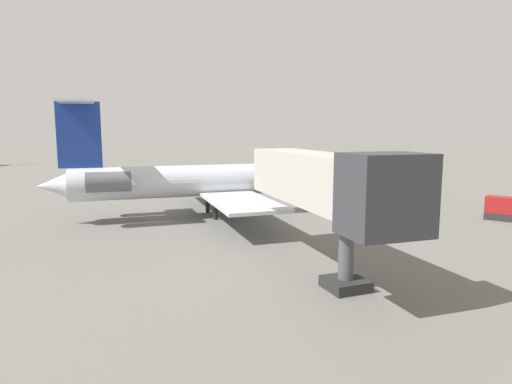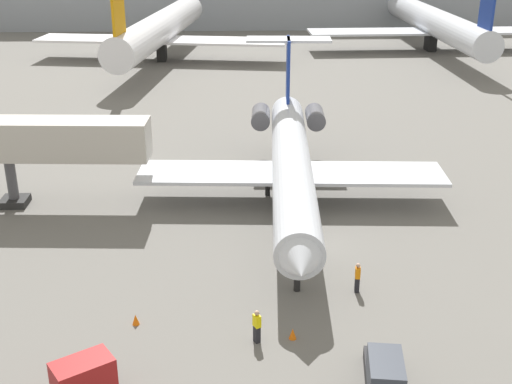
{
  "view_description": "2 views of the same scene",
  "coord_description": "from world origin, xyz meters",
  "px_view_note": "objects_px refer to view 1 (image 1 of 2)",
  "views": [
    {
      "loc": [
        -36.51,
        17.55,
        7.25
      ],
      "look_at": [
        -2.02,
        4.05,
        2.03
      ],
      "focal_mm": 30.88,
      "sensor_mm": 36.0,
      "label": 1
    },
    {
      "loc": [
        -4.9,
        -36.28,
        18.41
      ],
      "look_at": [
        -3.39,
        3.31,
        2.07
      ],
      "focal_mm": 46.87,
      "sensor_mm": 36.0,
      "label": 2
    }
  ],
  "objects_px": {
    "regional_jet": "(223,179)",
    "ground_crew_loader": "(404,199)",
    "jet_bridge": "(329,184)",
    "baggage_tug_trailing": "(401,191)",
    "traffic_cone_near": "(436,218)",
    "baggage_tug_lead": "(325,181)",
    "baggage_tug_spare": "(507,210)",
    "traffic_cone_mid": "(391,203)",
    "ground_crew_marshaller": "(333,194)"
  },
  "relations": [
    {
      "from": "regional_jet",
      "to": "ground_crew_loader",
      "type": "height_order",
      "value": "regional_jet"
    },
    {
      "from": "jet_bridge",
      "to": "baggage_tug_trailing",
      "type": "relative_size",
      "value": 3.29
    },
    {
      "from": "jet_bridge",
      "to": "baggage_tug_trailing",
      "type": "height_order",
      "value": "jet_bridge"
    },
    {
      "from": "regional_jet",
      "to": "traffic_cone_near",
      "type": "height_order",
      "value": "regional_jet"
    },
    {
      "from": "regional_jet",
      "to": "baggage_tug_lead",
      "type": "distance_m",
      "value": 21.55
    },
    {
      "from": "jet_bridge",
      "to": "regional_jet",
      "type": "bearing_deg",
      "value": 0.22
    },
    {
      "from": "baggage_tug_lead",
      "to": "baggage_tug_spare",
      "type": "xyz_separation_m",
      "value": [
        -23.06,
        -3.32,
        0.0
      ]
    },
    {
      "from": "ground_crew_loader",
      "to": "baggage_tug_trailing",
      "type": "bearing_deg",
      "value": -37.02
    },
    {
      "from": "baggage_tug_lead",
      "to": "traffic_cone_mid",
      "type": "relative_size",
      "value": 7.62
    },
    {
      "from": "regional_jet",
      "to": "baggage_tug_spare",
      "type": "xyz_separation_m",
      "value": [
        -10.5,
        -20.67,
        -2.3
      ]
    },
    {
      "from": "jet_bridge",
      "to": "baggage_tug_lead",
      "type": "xyz_separation_m",
      "value": [
        29.84,
        -17.29,
        -3.84
      ]
    },
    {
      "from": "regional_jet",
      "to": "traffic_cone_mid",
      "type": "distance_m",
      "value": 16.81
    },
    {
      "from": "baggage_tug_spare",
      "to": "traffic_cone_mid",
      "type": "xyz_separation_m",
      "value": [
        9.19,
        4.16,
        -0.56
      ]
    },
    {
      "from": "ground_crew_loader",
      "to": "baggage_tug_trailing",
      "type": "xyz_separation_m",
      "value": [
        5.11,
        -3.86,
        -0.02
      ]
    },
    {
      "from": "regional_jet",
      "to": "baggage_tug_spare",
      "type": "bearing_deg",
      "value": -116.92
    },
    {
      "from": "ground_crew_loader",
      "to": "traffic_cone_mid",
      "type": "relative_size",
      "value": 3.07
    },
    {
      "from": "baggage_tug_trailing",
      "to": "baggage_tug_lead",
      "type": "bearing_deg",
      "value": 16.98
    },
    {
      "from": "traffic_cone_near",
      "to": "traffic_cone_mid",
      "type": "xyz_separation_m",
      "value": [
        7.54,
        -1.48,
        0.0
      ]
    },
    {
      "from": "baggage_tug_trailing",
      "to": "traffic_cone_mid",
      "type": "bearing_deg",
      "value": 130.26
    },
    {
      "from": "baggage_tug_trailing",
      "to": "baggage_tug_spare",
      "type": "relative_size",
      "value": 1.01
    },
    {
      "from": "ground_crew_loader",
      "to": "traffic_cone_near",
      "type": "xyz_separation_m",
      "value": [
        -5.84,
        1.66,
        -0.58
      ]
    },
    {
      "from": "ground_crew_marshaller",
      "to": "traffic_cone_mid",
      "type": "xyz_separation_m",
      "value": [
        -3.78,
        -4.14,
        -0.58
      ]
    },
    {
      "from": "baggage_tug_lead",
      "to": "baggage_tug_trailing",
      "type": "height_order",
      "value": "same"
    },
    {
      "from": "baggage_tug_spare",
      "to": "traffic_cone_near",
      "type": "bearing_deg",
      "value": 73.72
    },
    {
      "from": "regional_jet",
      "to": "baggage_tug_trailing",
      "type": "bearing_deg",
      "value": -84.15
    },
    {
      "from": "regional_jet",
      "to": "baggage_tug_trailing",
      "type": "xyz_separation_m",
      "value": [
        2.11,
        -20.55,
        -2.3
      ]
    },
    {
      "from": "ground_crew_loader",
      "to": "baggage_tug_trailing",
      "type": "relative_size",
      "value": 0.41
    },
    {
      "from": "baggage_tug_trailing",
      "to": "traffic_cone_near",
      "type": "relative_size",
      "value": 7.55
    },
    {
      "from": "baggage_tug_trailing",
      "to": "jet_bridge",
      "type": "bearing_deg",
      "value": 133.42
    },
    {
      "from": "baggage_tug_trailing",
      "to": "baggage_tug_spare",
      "type": "distance_m",
      "value": 12.61
    },
    {
      "from": "jet_bridge",
      "to": "ground_crew_loader",
      "type": "bearing_deg",
      "value": -49.36
    },
    {
      "from": "ground_crew_marshaller",
      "to": "baggage_tug_lead",
      "type": "xyz_separation_m",
      "value": [
        10.09,
        -4.98,
        -0.02
      ]
    },
    {
      "from": "baggage_tug_trailing",
      "to": "traffic_cone_near",
      "type": "bearing_deg",
      "value": 153.28
    },
    {
      "from": "regional_jet",
      "to": "jet_bridge",
      "type": "xyz_separation_m",
      "value": [
        -17.28,
        -0.07,
        1.54
      ]
    },
    {
      "from": "jet_bridge",
      "to": "ground_crew_loader",
      "type": "distance_m",
      "value": 22.24
    },
    {
      "from": "jet_bridge",
      "to": "traffic_cone_near",
      "type": "relative_size",
      "value": 24.87
    },
    {
      "from": "jet_bridge",
      "to": "baggage_tug_spare",
      "type": "bearing_deg",
      "value": -71.79
    },
    {
      "from": "regional_jet",
      "to": "baggage_tug_spare",
      "type": "relative_size",
      "value": 7.41
    },
    {
      "from": "regional_jet",
      "to": "ground_crew_marshaller",
      "type": "height_order",
      "value": "regional_jet"
    },
    {
      "from": "regional_jet",
      "to": "traffic_cone_mid",
      "type": "height_order",
      "value": "regional_jet"
    },
    {
      "from": "jet_bridge",
      "to": "baggage_tug_trailing",
      "type": "bearing_deg",
      "value": -46.58
    },
    {
      "from": "baggage_tug_lead",
      "to": "baggage_tug_trailing",
      "type": "distance_m",
      "value": 10.93
    },
    {
      "from": "ground_crew_loader",
      "to": "baggage_tug_spare",
      "type": "relative_size",
      "value": 0.41
    },
    {
      "from": "regional_jet",
      "to": "baggage_tug_lead",
      "type": "height_order",
      "value": "regional_jet"
    },
    {
      "from": "baggage_tug_trailing",
      "to": "traffic_cone_mid",
      "type": "relative_size",
      "value": 7.55
    },
    {
      "from": "ground_crew_marshaller",
      "to": "baggage_tug_trailing",
      "type": "relative_size",
      "value": 0.41
    },
    {
      "from": "ground_crew_loader",
      "to": "traffic_cone_near",
      "type": "height_order",
      "value": "ground_crew_loader"
    },
    {
      "from": "baggage_tug_trailing",
      "to": "traffic_cone_near",
      "type": "distance_m",
      "value": 12.28
    },
    {
      "from": "jet_bridge",
      "to": "baggage_tug_spare",
      "type": "relative_size",
      "value": 3.32
    },
    {
      "from": "ground_crew_marshaller",
      "to": "baggage_tug_spare",
      "type": "xyz_separation_m",
      "value": [
        -12.97,
        -8.3,
        -0.02
      ]
    }
  ]
}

